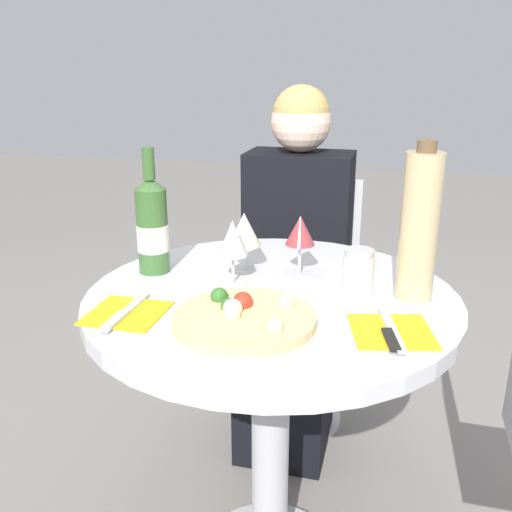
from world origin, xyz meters
The scene contains 12 objects.
dining_table centered at (0.00, 0.00, 0.62)m, with size 0.83×0.83×0.77m.
chair_behind_diner centered at (-0.06, 0.72, 0.43)m, with size 0.39×0.39×0.87m.
seated_diner centered at (-0.06, 0.58, 0.54)m, with size 0.34×0.42×1.19m.
pizza_large centered at (-0.02, -0.17, 0.78)m, with size 0.28×0.28×0.05m.
wine_bottle centered at (-0.31, 0.06, 0.88)m, with size 0.08×0.08×0.30m.
tall_carafe centered at (0.30, 0.05, 0.93)m, with size 0.08×0.08×0.34m.
sugar_shaker centered at (0.18, 0.05, 0.82)m, with size 0.07×0.07×0.10m.
wine_glass_back_left centered at (-0.10, 0.13, 0.87)m, with size 0.08×0.08×0.15m.
wine_glass_front_left centered at (-0.10, 0.03, 0.88)m, with size 0.07×0.07×0.15m.
wine_glass_back_right centered at (0.04, 0.13, 0.88)m, with size 0.07×0.07×0.15m.
place_setting_left centered at (-0.26, -0.19, 0.77)m, with size 0.15×0.19×0.01m.
place_setting_right centered at (0.27, -0.14, 0.77)m, with size 0.18×0.19×0.01m.
Camera 1 is at (0.26, -1.15, 1.26)m, focal length 40.00 mm.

